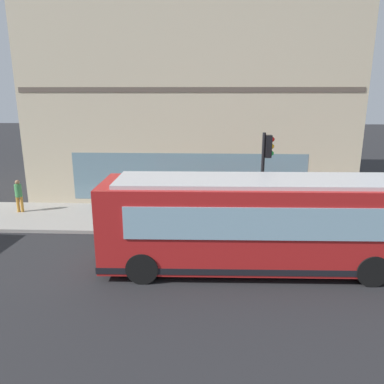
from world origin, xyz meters
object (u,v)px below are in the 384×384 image
object	(u,v)px
city_bus_nearside	(255,224)
traffic_light_near_corner	(266,163)
pedestrian_walking_along_curb	(192,200)
newspaper_vending_box	(232,208)
pedestrian_near_building_entrance	(19,194)
fire_hydrant	(354,205)

from	to	relation	value
city_bus_nearside	traffic_light_near_corner	xyz separation A→B (m)	(3.42, -0.78, 1.40)
pedestrian_walking_along_curb	newspaper_vending_box	xyz separation A→B (m)	(0.38, -1.83, -0.47)
city_bus_nearside	pedestrian_walking_along_curb	bearing A→B (deg)	27.62
city_bus_nearside	pedestrian_near_building_entrance	size ratio (longest dim) A/B	6.42
city_bus_nearside	pedestrian_walking_along_curb	distance (m)	4.94
city_bus_nearside	fire_hydrant	bearing A→B (deg)	-43.44
pedestrian_near_building_entrance	newspaper_vending_box	size ratio (longest dim) A/B	1.75
city_bus_nearside	fire_hydrant	world-z (taller)	city_bus_nearside
city_bus_nearside	newspaper_vending_box	xyz separation A→B (m)	(4.73, 0.45, -0.95)
fire_hydrant	pedestrian_near_building_entrance	world-z (taller)	pedestrian_near_building_entrance
fire_hydrant	newspaper_vending_box	size ratio (longest dim) A/B	0.82
city_bus_nearside	traffic_light_near_corner	size ratio (longest dim) A/B	2.51
traffic_light_near_corner	newspaper_vending_box	xyz separation A→B (m)	(1.31, 1.23, -2.35)
city_bus_nearside	newspaper_vending_box	distance (m)	4.85
pedestrian_near_building_entrance	newspaper_vending_box	xyz separation A→B (m)	(-0.37, -10.14, -0.44)
fire_hydrant	newspaper_vending_box	xyz separation A→B (m)	(-1.00, 5.88, 0.09)
fire_hydrant	pedestrian_walking_along_curb	distance (m)	7.85
city_bus_nearside	pedestrian_walking_along_curb	size ratio (longest dim) A/B	6.26
city_bus_nearside	pedestrian_near_building_entrance	bearing A→B (deg)	64.25
fire_hydrant	pedestrian_walking_along_curb	bearing A→B (deg)	100.15
pedestrian_near_building_entrance	newspaper_vending_box	distance (m)	10.16
fire_hydrant	newspaper_vending_box	world-z (taller)	newspaper_vending_box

